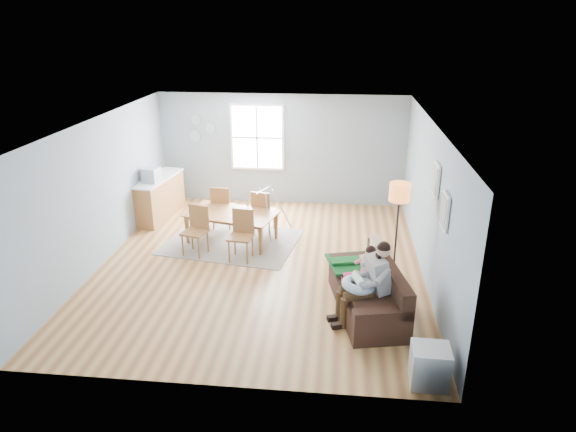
# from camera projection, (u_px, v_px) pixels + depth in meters

# --- Properties ---
(room) EXTENTS (8.40, 9.40, 3.90)m
(room) POSITION_uv_depth(u_px,v_px,m) (259.00, 138.00, 8.90)
(room) COLOR #925C33
(window) EXTENTS (1.32, 0.08, 1.62)m
(window) POSITION_uv_depth(u_px,v_px,m) (257.00, 137.00, 12.45)
(window) COLOR white
(window) RESTS_ON room
(pictures) EXTENTS (0.05, 1.34, 0.74)m
(pictures) POSITION_uv_depth(u_px,v_px,m) (440.00, 195.00, 7.85)
(pictures) COLOR white
(pictures) RESTS_ON room
(wall_plates) EXTENTS (0.67, 0.02, 0.66)m
(wall_plates) POSITION_uv_depth(u_px,v_px,m) (200.00, 129.00, 12.52)
(wall_plates) COLOR #8A9FA5
(wall_plates) RESTS_ON room
(sofa) EXTENTS (1.25, 2.13, 0.81)m
(sofa) POSITION_uv_depth(u_px,v_px,m) (370.00, 294.00, 8.13)
(sofa) COLOR black
(sofa) RESTS_ON room
(green_throw) EXTENTS (1.09, 1.00, 0.04)m
(green_throw) POSITION_uv_depth(u_px,v_px,m) (357.00, 263.00, 8.66)
(green_throw) COLOR #155C25
(green_throw) RESTS_ON sofa
(beige_pillow) EXTENTS (0.19, 0.50, 0.48)m
(beige_pillow) POSITION_uv_depth(u_px,v_px,m) (376.00, 254.00, 8.47)
(beige_pillow) COLOR tan
(beige_pillow) RESTS_ON sofa
(father) EXTENTS (0.98, 0.64, 1.31)m
(father) POSITION_uv_depth(u_px,v_px,m) (368.00, 280.00, 7.70)
(father) COLOR #979799
(father) RESTS_ON sofa
(nursing_pillow) EXTENTS (0.60, 0.59, 0.21)m
(nursing_pillow) POSITION_uv_depth(u_px,v_px,m) (358.00, 285.00, 7.72)
(nursing_pillow) COLOR silver
(nursing_pillow) RESTS_ON father
(infant) EXTENTS (0.22, 0.37, 0.14)m
(infant) POSITION_uv_depth(u_px,v_px,m) (358.00, 279.00, 7.72)
(infant) COLOR white
(infant) RESTS_ON nursing_pillow
(toddler) EXTENTS (0.56, 0.38, 0.83)m
(toddler) POSITION_uv_depth(u_px,v_px,m) (364.00, 266.00, 8.16)
(toddler) COLOR silver
(toddler) RESTS_ON sofa
(floor_lamp) EXTENTS (0.36, 0.36, 1.78)m
(floor_lamp) POSITION_uv_depth(u_px,v_px,m) (399.00, 200.00, 8.73)
(floor_lamp) COLOR black
(floor_lamp) RESTS_ON room
(storage_cube) EXTENTS (0.49, 0.43, 0.53)m
(storage_cube) POSITION_uv_depth(u_px,v_px,m) (429.00, 366.00, 6.50)
(storage_cube) COLOR silver
(storage_cube) RESTS_ON room
(rug) EXTENTS (2.92, 2.39, 0.01)m
(rug) POSITION_uv_depth(u_px,v_px,m) (232.00, 242.00, 10.70)
(rug) COLOR gray
(rug) RESTS_ON room
(dining_table) EXTENTS (2.01, 1.43, 0.64)m
(dining_table) POSITION_uv_depth(u_px,v_px,m) (231.00, 228.00, 10.59)
(dining_table) COLOR brown
(dining_table) RESTS_ON rug
(chair_sw) EXTENTS (0.54, 0.54, 0.97)m
(chair_sw) POSITION_uv_depth(u_px,v_px,m) (197.00, 227.00, 10.03)
(chair_sw) COLOR olive
(chair_sw) RESTS_ON rug
(chair_se) EXTENTS (0.49, 0.49, 0.98)m
(chair_se) POSITION_uv_depth(u_px,v_px,m) (242.00, 231.00, 9.80)
(chair_se) COLOR olive
(chair_se) RESTS_ON rug
(chair_nw) EXTENTS (0.45, 0.45, 0.98)m
(chair_nw) POSITION_uv_depth(u_px,v_px,m) (222.00, 204.00, 11.20)
(chair_nw) COLOR olive
(chair_nw) RESTS_ON rug
(chair_ne) EXTENTS (0.50, 0.50, 0.96)m
(chair_ne) POSITION_uv_depth(u_px,v_px,m) (262.00, 209.00, 10.98)
(chair_ne) COLOR olive
(chair_ne) RESTS_ON rug
(counter) EXTENTS (0.72, 1.77, 0.96)m
(counter) POSITION_uv_depth(u_px,v_px,m) (160.00, 197.00, 11.88)
(counter) COLOR brown
(counter) RESTS_ON room
(monitor) EXTENTS (0.39, 0.38, 0.32)m
(monitor) POSITION_uv_depth(u_px,v_px,m) (151.00, 175.00, 11.35)
(monitor) COLOR #ABABB0
(monitor) RESTS_ON counter
(baby_swing) EXTENTS (1.20, 1.21, 0.95)m
(baby_swing) POSITION_uv_depth(u_px,v_px,m) (263.00, 213.00, 11.07)
(baby_swing) COLOR #ABABB0
(baby_swing) RESTS_ON room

